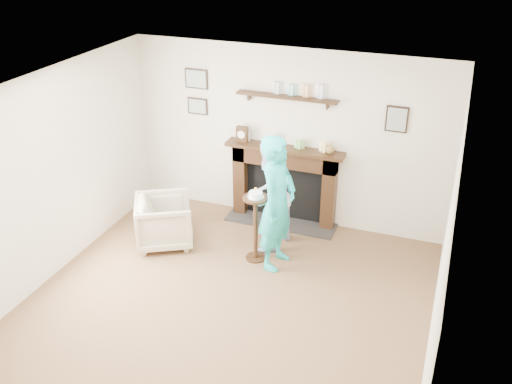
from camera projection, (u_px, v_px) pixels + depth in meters
ground at (217, 319)px, 6.36m from camera, size 5.00×5.00×0.00m
room_shell at (238, 162)px, 6.21m from camera, size 4.54×5.02×2.52m
armchair at (166, 243)px, 7.79m from camera, size 0.99×0.99×0.67m
man at (269, 246)px, 7.72m from camera, size 0.71×0.83×1.51m
woman at (276, 263)px, 7.34m from camera, size 0.48×0.68×1.75m
pedestal_table at (256, 216)px, 7.16m from camera, size 0.32×0.32×1.03m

